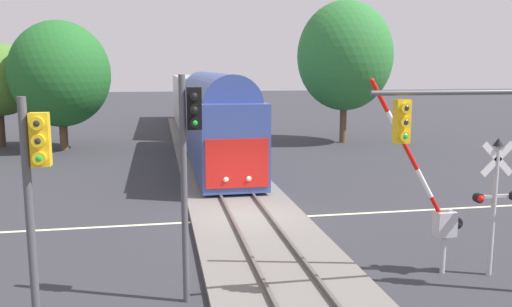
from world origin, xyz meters
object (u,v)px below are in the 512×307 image
Objects in this scene: oak_behind_train at (60,74)px; traffic_signal_median at (189,153)px; commuter_train at (202,107)px; oak_far_right at (345,56)px; crossing_signal_mast at (495,193)px; crossing_gate_near at (438,209)px; traffic_signal_near_left at (35,189)px.

traffic_signal_median is at bearing -74.53° from oak_behind_train.
commuter_train is 7.06× the size of traffic_signal_median.
crossing_signal_mast is at bearing -100.88° from oak_far_right.
oak_behind_train is at bearing 105.47° from traffic_signal_median.
commuter_train is 4.43× the size of oak_behind_train.
commuter_train is at bearing 98.93° from crossing_gate_near.
traffic_signal_near_left is at bearing -81.54° from oak_behind_train.
crossing_gate_near is 0.51× the size of oak_far_right.
oak_far_right reaches higher than traffic_signal_near_left.
commuter_train is at bearing 79.50° from traffic_signal_near_left.
oak_behind_train is 0.83× the size of oak_far_right.
traffic_signal_median is at bearing -178.87° from crossing_signal_mast.
crossing_gate_near reaches higher than commuter_train.
crossing_gate_near is 7.19m from traffic_signal_median.
commuter_train is at bearing 10.32° from oak_behind_train.
traffic_signal_near_left is 0.49× the size of oak_far_right.
traffic_signal_near_left is at bearing -142.63° from traffic_signal_median.
traffic_signal_median is 27.22m from oak_behind_train.
commuter_train is at bearing 101.70° from crossing_signal_mast.
oak_far_right is at bearing 0.34° from oak_behind_train.
oak_far_right reaches higher than oak_behind_train.
crossing_signal_mast is (5.76, -27.82, -0.42)m from commuter_train.
crossing_gate_near reaches higher than crossing_signal_mast.
commuter_train is 7.21× the size of crossing_gate_near.
crossing_signal_mast is 26.96m from oak_far_right.
commuter_train is 11.57m from oak_far_right.
oak_far_right is at bearing 79.12° from crossing_signal_mast.
traffic_signal_near_left reaches higher than crossing_signal_mast.
oak_far_right reaches higher than traffic_signal_median.
commuter_train is at bearing 171.19° from oak_far_right.
traffic_signal_median reaches higher than crossing_signal_mast.
traffic_signal_near_left is 33.12m from oak_far_right.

